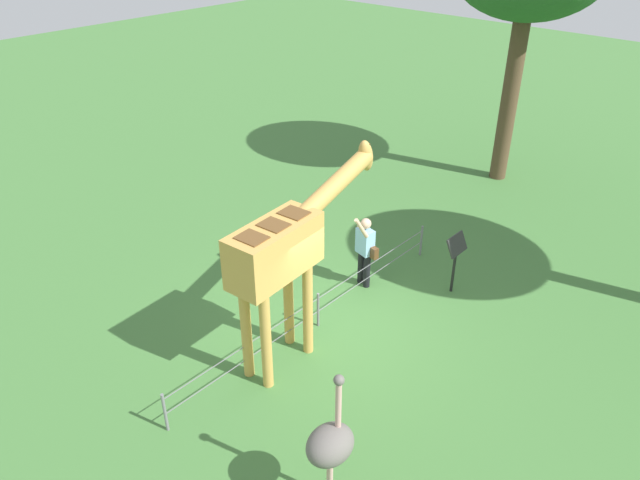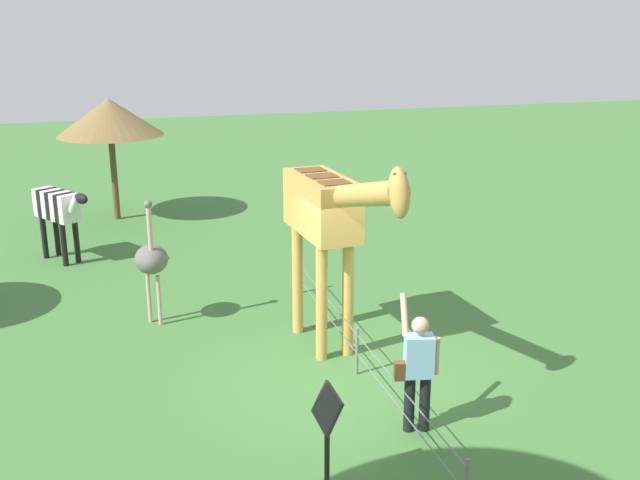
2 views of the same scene
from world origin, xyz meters
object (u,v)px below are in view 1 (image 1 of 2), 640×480
Objects in this scene: giraffe at (286,249)px; visitor at (365,248)px; info_sign at (456,252)px; ostrich at (330,445)px.

giraffe reaches higher than visitor.
giraffe reaches higher than info_sign.
ostrich is at bearing -165.30° from info_sign.
ostrich is (-4.48, -2.96, 0.27)m from visitor.
ostrich is at bearing -146.53° from visitor.
ostrich is (-1.86, -2.59, -1.04)m from giraffe.
giraffe is 4.04m from info_sign.
info_sign is at bearing -55.60° from visitor.
visitor reaches higher than info_sign.
ostrich reaches higher than info_sign.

